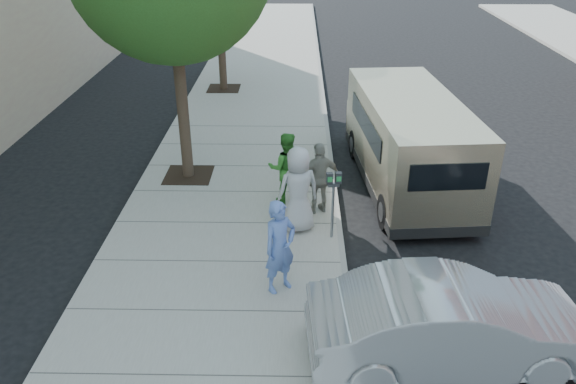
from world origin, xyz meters
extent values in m
plane|color=black|center=(0.00, 0.00, 0.00)|extent=(120.00, 120.00, 0.00)
cube|color=gray|center=(-1.00, 0.00, 0.07)|extent=(5.00, 60.00, 0.15)
cube|color=gray|center=(1.44, 0.00, 0.07)|extent=(0.12, 60.00, 0.16)
cube|color=black|center=(-2.30, 2.40, 0.15)|extent=(1.20, 1.20, 0.01)
cylinder|color=#38281E|center=(-2.30, 2.40, 2.13)|extent=(0.28, 0.28, 3.96)
cube|color=black|center=(-2.30, 10.00, 0.15)|extent=(1.20, 1.20, 0.01)
cylinder|color=#38281E|center=(-2.30, 10.00, 1.91)|extent=(0.28, 0.28, 3.52)
cylinder|color=gray|center=(1.25, -0.55, 0.75)|extent=(0.06, 0.06, 1.19)
cube|color=gray|center=(1.25, -0.55, 1.38)|extent=(0.24, 0.10, 0.09)
cube|color=#2D2D30|center=(1.16, -0.57, 1.53)|extent=(0.14, 0.12, 0.23)
cube|color=#2D2D30|center=(1.34, -0.54, 1.53)|extent=(0.14, 0.12, 0.23)
cube|color=beige|center=(3.24, 2.16, 1.26)|extent=(2.59, 5.83, 2.09)
cube|color=beige|center=(2.98, 5.25, 0.74)|extent=(1.98, 0.74, 0.89)
cube|color=black|center=(3.49, -0.68, 1.63)|extent=(1.57, 0.16, 0.58)
cylinder|color=black|center=(2.16, 3.94, 0.40)|extent=(0.34, 0.82, 0.80)
cylinder|color=black|center=(4.00, 4.10, 0.40)|extent=(0.34, 0.82, 0.80)
cylinder|color=black|center=(2.50, 0.10, 0.40)|extent=(0.34, 0.82, 0.80)
cylinder|color=black|center=(4.34, 0.26, 0.40)|extent=(0.34, 0.82, 0.80)
imported|color=#AEB0B5|center=(2.89, -3.95, 0.72)|extent=(4.49, 1.85, 1.45)
imported|color=#5B78C1|center=(0.22, -2.34, 1.04)|extent=(0.77, 0.74, 1.78)
imported|color=#34812A|center=(0.25, 1.06, 1.00)|extent=(0.87, 0.70, 1.70)
imported|color=#AFAFB2|center=(0.54, -0.23, 1.09)|extent=(1.08, 0.89, 1.89)
imported|color=gray|center=(1.01, 0.55, 0.99)|extent=(1.06, 0.74, 1.67)
camera|label=1|loc=(0.51, -10.66, 6.44)|focal=35.00mm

